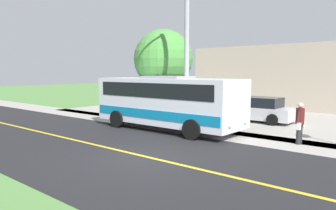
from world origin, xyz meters
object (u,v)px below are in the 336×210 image
street_light_pole (185,40)px  shuttle_bus_front (168,100)px  parked_car_near (257,110)px  pedestrian_with_bags (300,122)px  commercial_building (317,77)px  tree_curbside (163,59)px

street_light_pole → shuttle_bus_front: bearing=-70.2°
parked_car_near → street_light_pole: bearing=-16.3°
street_light_pole → parked_car_near: (-5.14, 1.50, -3.77)m
shuttle_bus_front → street_light_pole: bearing=109.8°
pedestrian_with_bags → commercial_building: 16.44m
parked_car_near → pedestrian_with_bags: bearing=40.4°
pedestrian_with_bags → tree_curbside: 9.59m
street_light_pole → commercial_building: size_ratio=0.44×
parked_car_near → shuttle_bus_front: bearing=-23.4°
pedestrian_with_bags → tree_curbside: bearing=-102.3°
shuttle_bus_front → parked_car_near: (-5.45, 2.36, -0.82)m
pedestrian_with_bags → parked_car_near: size_ratio=0.39×
pedestrian_with_bags → parked_car_near: bearing=-139.6°
tree_curbside → parked_car_near: bearing=117.4°
pedestrian_with_bags → parked_car_near: pedestrian_with_bags is taller
parked_car_near → commercial_building: bearing=178.6°
street_light_pole → parked_car_near: bearing=163.7°
shuttle_bus_front → street_light_pole: (-0.31, 0.86, 2.95)m
shuttle_bus_front → tree_curbside: tree_curbside is taller
street_light_pole → tree_curbside: size_ratio=1.46×
commercial_building → parked_car_near: bearing=-1.4°
commercial_building → pedestrian_with_bags: bearing=12.8°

